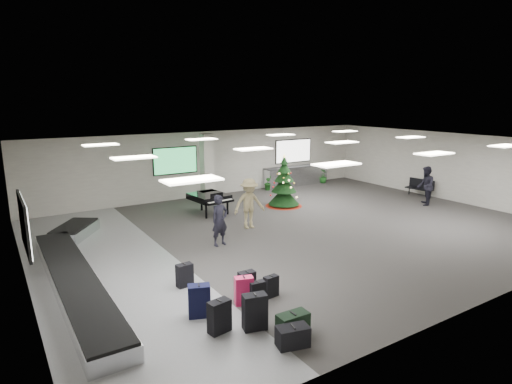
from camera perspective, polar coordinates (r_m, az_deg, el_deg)
ground at (r=16.06m, az=5.73°, el=-4.99°), size 18.00×18.00×0.00m
room_envelope at (r=15.83m, az=3.32°, el=3.46°), size 18.02×14.02×3.21m
baggage_carousel at (r=12.89m, az=-23.04°, el=-9.42°), size 2.28×9.71×0.43m
service_counter at (r=24.03m, az=5.38°, el=2.19°), size 4.05×0.65×1.08m
suitcase_0 at (r=9.33m, az=-0.17°, el=-15.69°), size 0.56×0.39×0.81m
suitcase_1 at (r=10.36m, az=0.16°, el=-13.32°), size 0.39×0.23×0.59m
pink_suitcase at (r=10.37m, az=-1.62°, el=-13.00°), size 0.49×0.36×0.70m
suitcase_3 at (r=10.80m, az=-1.23°, el=-12.09°), size 0.42×0.24×0.64m
navy_suitcase at (r=9.89m, az=-7.58°, el=-14.20°), size 0.56×0.44×0.77m
suitcase_5 at (r=9.27m, az=-4.91°, el=-16.21°), size 0.51×0.33×0.73m
green_duffel at (r=9.29m, az=4.94°, el=-17.08°), size 0.68×0.36×0.47m
suitcase_7 at (r=10.76m, az=2.02°, el=-12.45°), size 0.39×0.23×0.55m
suitcase_8 at (r=11.41m, az=-9.50°, el=-10.89°), size 0.43×0.26×0.63m
black_duffel at (r=8.89m, az=4.92°, el=-18.63°), size 0.70×0.49×0.44m
christmas_tree at (r=19.30m, az=3.74°, el=0.50°), size 1.67×1.67×2.38m
grand_piano at (r=18.09m, az=-6.21°, el=-0.72°), size 1.50×1.85×0.99m
bench at (r=22.83m, az=21.09°, el=0.69°), size 0.62×1.38×0.85m
traveler_a at (r=14.14m, az=-4.86°, el=-3.79°), size 0.68×0.51×1.71m
traveler_b at (r=15.93m, az=-0.91°, el=-1.55°), size 1.30×0.84×1.89m
traveler_bench at (r=20.87m, az=21.67°, el=0.77°), size 1.10×1.08×1.78m
potted_plant_left at (r=22.70m, az=1.57°, el=1.29°), size 0.56×0.58×0.82m
potted_plant_right at (r=24.91m, az=8.94°, el=2.12°), size 0.59×0.59×0.80m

